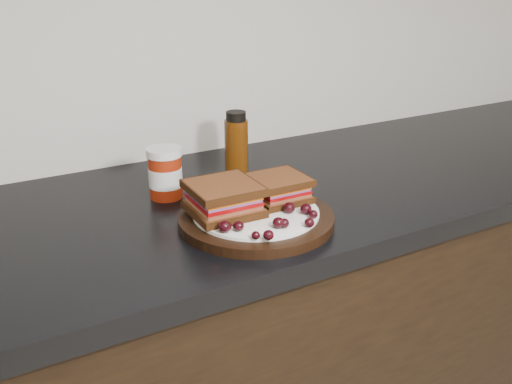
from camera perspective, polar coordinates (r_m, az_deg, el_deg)
base_cabinets at (r=1.42m, az=0.43°, el=-17.82°), size 3.96×0.58×0.86m
countertop at (r=1.18m, az=0.49°, el=-0.76°), size 3.98×0.60×0.04m
plate at (r=1.02m, az=-0.00°, el=-2.65°), size 0.28×0.28×0.02m
sandwich_left at (r=1.00m, az=-3.27°, el=-0.63°), size 0.12×0.12×0.05m
sandwich_right at (r=1.06m, az=2.31°, el=0.39°), size 0.10×0.10×0.05m
grape_0 at (r=0.94m, az=-3.16°, el=-3.47°), size 0.02×0.02×0.02m
grape_1 at (r=0.94m, az=-1.75°, el=-3.42°), size 0.02×0.02×0.02m
grape_2 at (r=0.91m, az=-0.03°, el=-4.35°), size 0.01×0.01×0.01m
grape_3 at (r=0.91m, az=1.25°, el=-4.33°), size 0.02×0.02×0.02m
grape_4 at (r=0.95m, az=2.25°, el=-3.09°), size 0.02×0.02×0.02m
grape_5 at (r=0.95m, az=2.82°, el=-3.13°), size 0.02×0.02×0.02m
grape_6 at (r=0.96m, az=5.35°, el=-3.07°), size 0.02×0.02×0.02m
grape_7 at (r=0.99m, az=5.74°, el=-2.23°), size 0.02×0.02×0.02m
grape_8 at (r=1.01m, az=5.02°, el=-1.69°), size 0.02×0.02×0.02m
grape_9 at (r=1.01m, az=3.33°, el=-1.58°), size 0.02×0.02×0.02m
grape_10 at (r=1.06m, az=4.41°, el=-0.45°), size 0.02×0.02×0.02m
grape_11 at (r=1.05m, az=2.99°, el=-0.67°), size 0.02×0.02×0.01m
grape_12 at (r=1.07m, az=2.63°, el=-0.22°), size 0.02×0.02×0.01m
grape_13 at (r=1.10m, az=1.00°, el=0.34°), size 0.02×0.02×0.02m
grape_14 at (r=1.03m, az=-3.65°, el=-1.31°), size 0.01×0.01×0.01m
grape_15 at (r=1.01m, az=-3.65°, el=-1.46°), size 0.02×0.02×0.02m
grape_16 at (r=0.99m, az=-4.78°, el=-2.17°), size 0.02×0.02×0.01m
grape_17 at (r=0.97m, az=-4.15°, el=-2.59°), size 0.02×0.02×0.02m
grape_18 at (r=1.02m, az=-4.78°, el=-1.38°), size 0.02×0.02×0.02m
grape_19 at (r=1.01m, az=-4.48°, el=-1.56°), size 0.02×0.02×0.02m
grape_20 at (r=0.98m, az=-2.80°, el=-2.31°), size 0.02×0.02×0.02m
condiment_jar at (r=1.14m, az=-9.07°, el=1.89°), size 0.09×0.09×0.10m
oil_bottle at (r=1.24m, az=-1.98°, el=4.84°), size 0.06×0.06×0.14m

